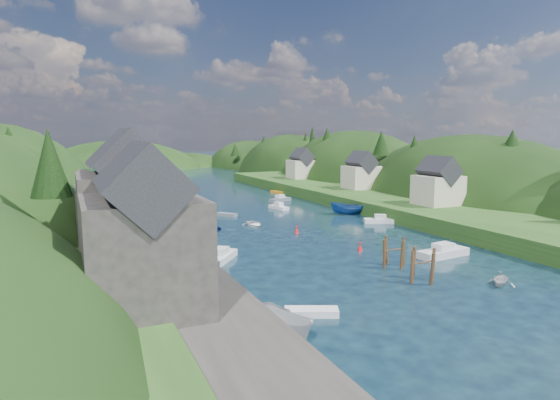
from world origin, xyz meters
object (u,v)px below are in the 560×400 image
piling_cluster_near (423,268)px  channel_buoy_far (297,230)px  channel_buoy_near (360,247)px  piling_cluster_far (394,255)px

piling_cluster_near → channel_buoy_far: bearing=92.2°
channel_buoy_near → channel_buoy_far: bearing=100.6°
piling_cluster_far → channel_buoy_near: bearing=84.6°
piling_cluster_far → piling_cluster_near: bearing=-97.4°
channel_buoy_far → channel_buoy_near: bearing=-79.4°
piling_cluster_far → channel_buoy_far: size_ratio=3.46×
piling_cluster_near → channel_buoy_near: 12.98m
piling_cluster_near → channel_buoy_near: bearing=83.8°
channel_buoy_near → piling_cluster_near: bearing=-96.2°
piling_cluster_far → channel_buoy_far: 20.48m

